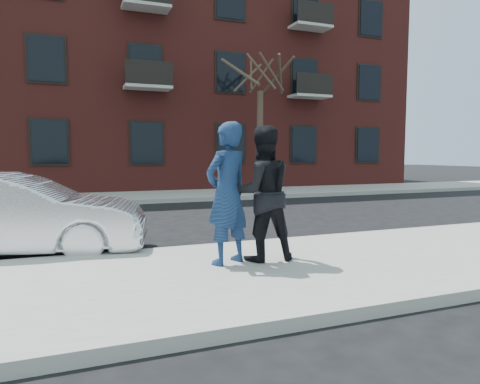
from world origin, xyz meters
name	(u,v)px	position (x,y,z in m)	size (l,w,h in m)	color
ground	(280,272)	(0.00, 0.00, 0.00)	(100.00, 100.00, 0.00)	black
near_sidewalk	(288,271)	(0.00, -0.25, 0.07)	(50.00, 3.50, 0.15)	gray
near_curb	(242,246)	(0.00, 1.55, 0.07)	(50.00, 0.10, 0.15)	#999691
far_sidewalk	(152,196)	(0.00, 11.25, 0.07)	(50.00, 3.50, 0.15)	gray
far_curb	(161,201)	(0.00, 9.45, 0.07)	(50.00, 0.10, 0.15)	#999691
apartment_building	(166,72)	(2.00, 18.00, 6.16)	(24.30, 10.30, 12.30)	maroon
street_tree	(260,62)	(4.50, 11.00, 5.52)	(3.60, 3.60, 6.80)	#34291E
silver_sedan	(14,216)	(-3.77, 2.40, 0.70)	(1.49, 4.28, 1.41)	silver
man_hoodie	(227,193)	(-0.76, 0.19, 1.17)	(0.88, 0.75, 2.04)	navy
man_peacoat	(262,194)	(-0.21, 0.21, 1.15)	(1.04, 0.84, 2.00)	black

